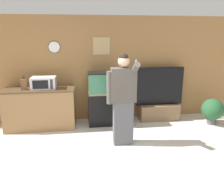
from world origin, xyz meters
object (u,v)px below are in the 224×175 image
(microwave, at_px, (44,83))
(aquarium_on_stand, at_px, (106,99))
(knife_block, at_px, (24,84))
(counter_island, at_px, (40,108))
(tv_on_stand, at_px, (159,105))
(person_standing, at_px, (123,98))
(potted_plant, at_px, (213,110))

(microwave, height_order, aquarium_on_stand, aquarium_on_stand)
(microwave, relative_size, aquarium_on_stand, 0.42)
(knife_block, bearing_deg, counter_island, 5.11)
(counter_island, height_order, microwave, microwave)
(knife_block, bearing_deg, aquarium_on_stand, 1.36)
(knife_block, xyz_separation_m, tv_on_stand, (3.23, 0.19, -0.69))
(aquarium_on_stand, bearing_deg, counter_island, -179.39)
(counter_island, relative_size, person_standing, 0.89)
(counter_island, height_order, aquarium_on_stand, aquarium_on_stand)
(counter_island, xyz_separation_m, person_standing, (1.76, -0.99, 0.47))
(aquarium_on_stand, distance_m, potted_plant, 2.62)
(aquarium_on_stand, height_order, tv_on_stand, tv_on_stand)
(person_standing, bearing_deg, knife_block, 154.98)
(aquarium_on_stand, bearing_deg, person_standing, -77.24)
(microwave, xyz_separation_m, knife_block, (-0.43, -0.02, -0.01))
(person_standing, bearing_deg, microwave, 149.05)
(knife_block, relative_size, potted_plant, 0.54)
(person_standing, bearing_deg, aquarium_on_stand, 102.76)
(aquarium_on_stand, relative_size, potted_plant, 2.03)
(counter_island, relative_size, tv_on_stand, 1.18)
(knife_block, bearing_deg, tv_on_stand, 3.29)
(microwave, xyz_separation_m, potted_plant, (4.00, -0.31, -0.72))
(person_standing, xyz_separation_m, potted_plant, (2.36, 0.68, -0.58))
(potted_plant, bearing_deg, microwave, 175.61)
(microwave, bearing_deg, tv_on_stand, 3.42)
(knife_block, xyz_separation_m, person_standing, (2.07, -0.97, -0.14))
(microwave, bearing_deg, person_standing, -30.95)
(person_standing, bearing_deg, potted_plant, 16.01)
(tv_on_stand, xyz_separation_m, potted_plant, (1.19, -0.47, -0.03))
(person_standing, relative_size, potted_plant, 2.85)
(counter_island, bearing_deg, aquarium_on_stand, 0.61)
(aquarium_on_stand, xyz_separation_m, person_standing, (0.23, -1.01, 0.30))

